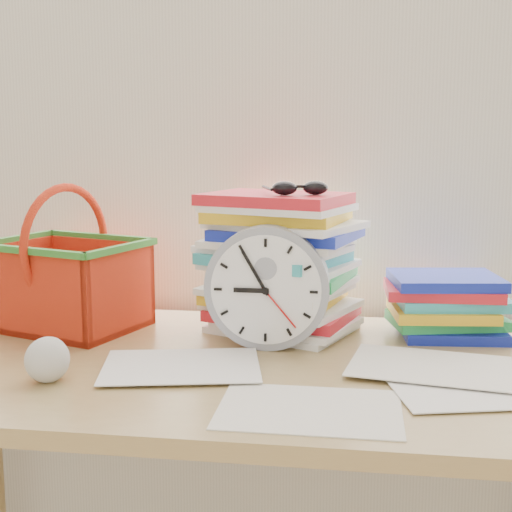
% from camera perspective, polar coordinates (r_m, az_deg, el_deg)
% --- Properties ---
extents(curtain, '(2.40, 0.01, 2.50)m').
position_cam_1_polar(curtain, '(1.63, 0.39, 14.76)').
color(curtain, silver).
rests_on(curtain, room_shell).
extents(desk, '(1.40, 0.70, 0.75)m').
position_cam_1_polar(desk, '(1.34, -1.91, -11.35)').
color(desk, '#9C7F49').
rests_on(desk, ground).
extents(paper_stack, '(0.37, 0.33, 0.29)m').
position_cam_1_polar(paper_stack, '(1.47, 2.01, -0.53)').
color(paper_stack, white).
rests_on(paper_stack, desk).
extents(clock, '(0.24, 0.05, 0.24)m').
position_cam_1_polar(clock, '(1.35, 0.91, -2.54)').
color(clock, '#8F929F').
rests_on(clock, desk).
extents(sunglasses, '(0.15, 0.14, 0.03)m').
position_cam_1_polar(sunglasses, '(1.40, 3.54, 5.46)').
color(sunglasses, black).
rests_on(sunglasses, paper_stack).
extents(book_stack, '(0.27, 0.23, 0.12)m').
position_cam_1_polar(book_stack, '(1.51, 15.05, -3.80)').
color(book_stack, white).
rests_on(book_stack, desk).
extents(basket, '(0.36, 0.31, 0.30)m').
position_cam_1_polar(basket, '(1.55, -14.88, -0.19)').
color(basket, red).
rests_on(basket, desk).
extents(crumpled_ball, '(0.08, 0.08, 0.08)m').
position_cam_1_polar(crumpled_ball, '(1.24, -16.38, -7.92)').
color(crumpled_ball, silver).
rests_on(crumpled_ball, desk).
extents(scattered_papers, '(1.26, 0.42, 0.02)m').
position_cam_1_polar(scattered_papers, '(1.31, -1.93, -8.04)').
color(scattered_papers, white).
rests_on(scattered_papers, desk).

